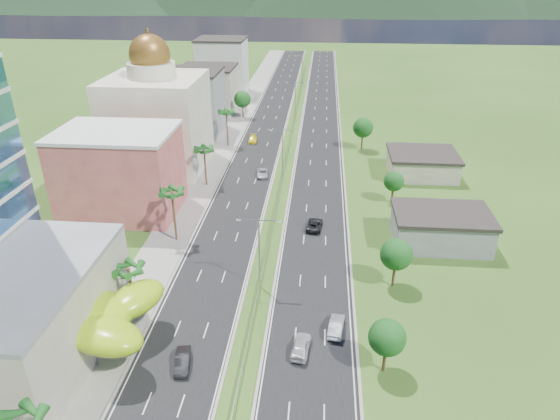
# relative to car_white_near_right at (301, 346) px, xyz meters

# --- Properties ---
(ground) EXTENTS (500.00, 500.00, 0.00)m
(ground) POSITION_rel_car_white_near_right_xyz_m (-6.49, 2.77, -0.88)
(ground) COLOR #2D5119
(ground) RESTS_ON ground
(road_left) EXTENTS (11.00, 260.00, 0.04)m
(road_left) POSITION_rel_car_white_near_right_xyz_m (-13.99, 92.77, -0.86)
(road_left) COLOR black
(road_left) RESTS_ON ground
(road_right) EXTENTS (11.00, 260.00, 0.04)m
(road_right) POSITION_rel_car_white_near_right_xyz_m (1.01, 92.77, -0.86)
(road_right) COLOR black
(road_right) RESTS_ON ground
(sidewalk_left) EXTENTS (7.00, 260.00, 0.12)m
(sidewalk_left) POSITION_rel_car_white_near_right_xyz_m (-23.49, 92.77, -0.82)
(sidewalk_left) COLOR gray
(sidewalk_left) RESTS_ON ground
(median_guardrail) EXTENTS (0.10, 216.06, 0.76)m
(median_guardrail) POSITION_rel_car_white_near_right_xyz_m (-6.49, 74.76, -0.27)
(median_guardrail) COLOR gray
(median_guardrail) RESTS_ON ground
(streetlight_median_b) EXTENTS (6.04, 0.25, 11.00)m
(streetlight_median_b) POSITION_rel_car_white_near_right_xyz_m (-6.49, 12.77, 5.86)
(streetlight_median_b) COLOR gray
(streetlight_median_b) RESTS_ON ground
(streetlight_median_c) EXTENTS (6.04, 0.25, 11.00)m
(streetlight_median_c) POSITION_rel_car_white_near_right_xyz_m (-6.49, 52.77, 5.86)
(streetlight_median_c) COLOR gray
(streetlight_median_c) RESTS_ON ground
(streetlight_median_d) EXTENTS (6.04, 0.25, 11.00)m
(streetlight_median_d) POSITION_rel_car_white_near_right_xyz_m (-6.49, 97.77, 5.86)
(streetlight_median_d) COLOR gray
(streetlight_median_d) RESTS_ON ground
(streetlight_median_e) EXTENTS (6.04, 0.25, 11.00)m
(streetlight_median_e) POSITION_rel_car_white_near_right_xyz_m (-6.49, 142.77, 5.86)
(streetlight_median_e) COLOR gray
(streetlight_median_e) RESTS_ON ground
(lime_canopy) EXTENTS (18.00, 15.00, 7.40)m
(lime_canopy) POSITION_rel_car_white_near_right_xyz_m (-26.49, -1.23, 4.11)
(lime_canopy) COLOR #92BD12
(lime_canopy) RESTS_ON ground
(pink_shophouse) EXTENTS (20.00, 15.00, 15.00)m
(pink_shophouse) POSITION_rel_car_white_near_right_xyz_m (-34.49, 34.77, 6.62)
(pink_shophouse) COLOR #B74B4B
(pink_shophouse) RESTS_ON ground
(domed_building) EXTENTS (20.00, 20.00, 28.70)m
(domed_building) POSITION_rel_car_white_near_right_xyz_m (-34.49, 57.77, 10.47)
(domed_building) COLOR beige
(domed_building) RESTS_ON ground
(midrise_grey) EXTENTS (16.00, 15.00, 16.00)m
(midrise_grey) POSITION_rel_car_white_near_right_xyz_m (-33.49, 82.77, 7.12)
(midrise_grey) COLOR gray
(midrise_grey) RESTS_ON ground
(midrise_beige) EXTENTS (16.00, 15.00, 13.00)m
(midrise_beige) POSITION_rel_car_white_near_right_xyz_m (-33.49, 104.77, 5.62)
(midrise_beige) COLOR #A49E87
(midrise_beige) RESTS_ON ground
(midrise_white) EXTENTS (16.00, 15.00, 18.00)m
(midrise_white) POSITION_rel_car_white_near_right_xyz_m (-33.49, 127.77, 8.12)
(midrise_white) COLOR silver
(midrise_white) RESTS_ON ground
(shed_near) EXTENTS (15.00, 10.00, 5.00)m
(shed_near) POSITION_rel_car_white_near_right_xyz_m (21.51, 27.77, 1.62)
(shed_near) COLOR gray
(shed_near) RESTS_ON ground
(shed_far) EXTENTS (14.00, 12.00, 4.40)m
(shed_far) POSITION_rel_car_white_near_right_xyz_m (23.51, 57.77, 1.32)
(shed_far) COLOR #A49E87
(shed_far) RESTS_ON ground
(palm_tree_b) EXTENTS (3.60, 3.60, 8.10)m
(palm_tree_b) POSITION_rel_car_white_near_right_xyz_m (-21.99, 4.77, 6.18)
(palm_tree_b) COLOR #47301C
(palm_tree_b) RESTS_ON ground
(palm_tree_c) EXTENTS (3.60, 3.60, 9.60)m
(palm_tree_c) POSITION_rel_car_white_near_right_xyz_m (-21.99, 24.77, 7.62)
(palm_tree_c) COLOR #47301C
(palm_tree_c) RESTS_ON ground
(palm_tree_d) EXTENTS (3.60, 3.60, 8.60)m
(palm_tree_d) POSITION_rel_car_white_near_right_xyz_m (-21.99, 47.77, 6.66)
(palm_tree_d) COLOR #47301C
(palm_tree_d) RESTS_ON ground
(palm_tree_e) EXTENTS (3.60, 3.60, 9.40)m
(palm_tree_e) POSITION_rel_car_white_near_right_xyz_m (-21.99, 72.77, 7.42)
(palm_tree_e) COLOR #47301C
(palm_tree_e) RESTS_ON ground
(leafy_tree_lfar) EXTENTS (4.90, 4.90, 8.05)m
(leafy_tree_lfar) POSITION_rel_car_white_near_right_xyz_m (-21.99, 97.77, 4.70)
(leafy_tree_lfar) COLOR #47301C
(leafy_tree_lfar) RESTS_ON ground
(leafy_tree_ra) EXTENTS (4.20, 4.20, 6.90)m
(leafy_tree_ra) POSITION_rel_car_white_near_right_xyz_m (9.51, -2.23, 3.89)
(leafy_tree_ra) COLOR #47301C
(leafy_tree_ra) RESTS_ON ground
(leafy_tree_rb) EXTENTS (4.55, 4.55, 7.47)m
(leafy_tree_rb) POSITION_rel_car_white_near_right_xyz_m (12.51, 14.77, 4.29)
(leafy_tree_rb) COLOR #47301C
(leafy_tree_rb) RESTS_ON ground
(leafy_tree_rc) EXTENTS (3.85, 3.85, 6.33)m
(leafy_tree_rc) POSITION_rel_car_white_near_right_xyz_m (15.51, 42.77, 3.49)
(leafy_tree_rc) COLOR #47301C
(leafy_tree_rc) RESTS_ON ground
(leafy_tree_rd) EXTENTS (4.90, 4.90, 8.05)m
(leafy_tree_rd) POSITION_rel_car_white_near_right_xyz_m (11.51, 72.77, 4.70)
(leafy_tree_rd) COLOR #47301C
(leafy_tree_rd) RESTS_ON ground
(mountain_ridge) EXTENTS (860.00, 140.00, 90.00)m
(mountain_ridge) POSITION_rel_car_white_near_right_xyz_m (53.51, 452.77, -0.88)
(mountain_ridge) COLOR black
(mountain_ridge) RESTS_ON ground
(car_dark_left) EXTENTS (2.32, 4.78, 1.51)m
(car_dark_left) POSITION_rel_car_white_near_right_xyz_m (-13.45, -3.59, -0.09)
(car_dark_left) COLOR black
(car_dark_left) RESTS_ON road_left
(car_silver_mid_left) EXTENTS (2.84, 5.24, 1.40)m
(car_silver_mid_left) POSITION_rel_car_white_near_right_xyz_m (-10.98, 53.55, -0.15)
(car_silver_mid_left) COLOR #A7A8AE
(car_silver_mid_left) RESTS_ON road_left
(car_yellow_far_left) EXTENTS (2.44, 5.16, 1.45)m
(car_yellow_far_left) POSITION_rel_car_white_near_right_xyz_m (-16.12, 76.15, -0.12)
(car_yellow_far_left) COLOR yellow
(car_yellow_far_left) RESTS_ON road_left
(car_white_near_right) EXTENTS (2.58, 5.16, 1.69)m
(car_white_near_right) POSITION_rel_car_white_near_right_xyz_m (0.00, 0.00, 0.00)
(car_white_near_right) COLOR silver
(car_white_near_right) RESTS_ON road_right
(car_silver_right) EXTENTS (2.32, 5.04, 1.60)m
(car_silver_right) POSITION_rel_car_white_near_right_xyz_m (4.21, 4.07, -0.04)
(car_silver_right) COLOR #B2B4BA
(car_silver_right) RESTS_ON road_right
(car_dark_far_right) EXTENTS (2.97, 5.48, 1.46)m
(car_dark_far_right) POSITION_rel_car_white_near_right_xyz_m (0.84, 30.90, -0.11)
(car_dark_far_right) COLOR black
(car_dark_far_right) RESTS_ON road_right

